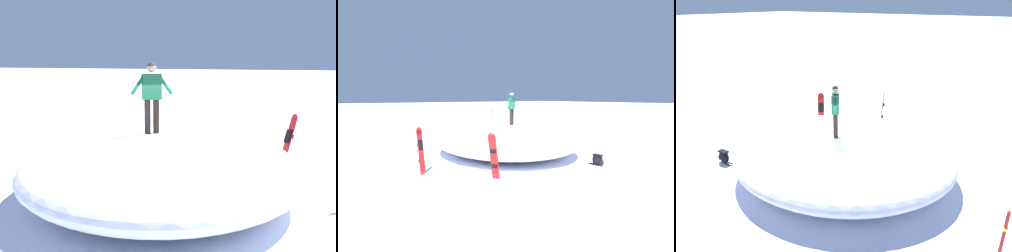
{
  "view_description": "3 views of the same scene",
  "coord_description": "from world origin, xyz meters",
  "views": [
    {
      "loc": [
        3.78,
        -8.24,
        3.04
      ],
      "look_at": [
        0.68,
        -0.08,
        1.59
      ],
      "focal_mm": 42.54,
      "sensor_mm": 36.0,
      "label": 1
    },
    {
      "loc": [
        7.03,
        8.96,
        2.71
      ],
      "look_at": [
        0.76,
        0.21,
        1.4
      ],
      "focal_mm": 24.97,
      "sensor_mm": 36.0,
      "label": 2
    },
    {
      "loc": [
        -6.83,
        -5.12,
        5.28
      ],
      "look_at": [
        0.06,
        -0.47,
        1.9
      ],
      "focal_mm": 33.07,
      "sensor_mm": 36.0,
      "label": 3
    }
  ],
  "objects": [
    {
      "name": "ground",
      "position": [
        0.0,
        0.0,
        0.0
      ],
      "size": [
        240.0,
        240.0,
        0.0
      ],
      "primitive_type": "plane",
      "color": "white"
    },
    {
      "name": "snow_mound",
      "position": [
        0.55,
        -0.14,
        0.7
      ],
      "size": [
        8.21,
        8.71,
        1.39
      ],
      "primitive_type": "ellipsoid",
      "rotation": [
        0.0,
        0.0,
        1.91
      ],
      "color": "white",
      "rests_on": "ground"
    },
    {
      "name": "snowboarder_standing",
      "position": [
        0.27,
        -0.02,
        2.34
      ],
      "size": [
        0.86,
        0.61,
        1.61
      ],
      "color": "black",
      "rests_on": "snow_mound"
    },
    {
      "name": "snowboard_primary_upright",
      "position": [
        3.07,
        2.75,
        0.84
      ],
      "size": [
        0.52,
        0.48,
        1.62
      ],
      "color": "red",
      "rests_on": "ground"
    },
    {
      "name": "backpack_far",
      "position": [
        -1.24,
        3.72,
        0.24
      ],
      "size": [
        0.24,
        0.67,
        0.47
      ],
      "color": "black",
      "rests_on": "ground"
    }
  ]
}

